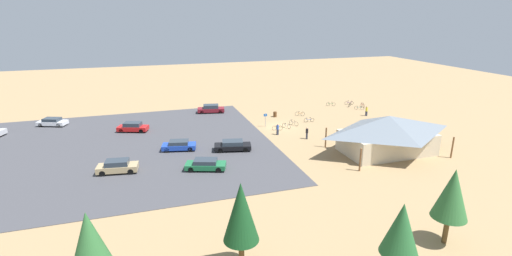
{
  "coord_description": "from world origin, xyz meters",
  "views": [
    {
      "loc": [
        20.32,
        51.2,
        16.94
      ],
      "look_at": [
        5.0,
        3.09,
        1.2
      ],
      "focal_mm": 25.78,
      "sensor_mm": 36.0,
      "label": 1
    }
  ],
  "objects_px": {
    "bicycle_blue_mid_cluster": "(309,120)",
    "car_black_back_corner": "(233,145)",
    "car_blue_near_entry": "(179,145)",
    "car_red_end_stall": "(133,127)",
    "bicycle_teal_yard_center": "(359,108)",
    "bicycle_orange_edge_north": "(300,114)",
    "car_tan_second_row": "(117,166)",
    "bicycle_white_near_sign": "(286,126)",
    "car_maroon_aisle_side": "(211,109)",
    "bicycle_silver_near_porch": "(294,123)",
    "trash_bin": "(275,114)",
    "bicycle_red_edge_south": "(363,105)",
    "visitor_crossing_yard": "(278,129)",
    "bicycle_yellow_by_bin": "(277,128)",
    "lot_sign": "(265,118)",
    "pine_center": "(452,194)",
    "car_white_mid_lot": "(52,122)",
    "visitor_by_pavilion": "(367,111)",
    "visitor_at_bikes": "(307,133)",
    "pine_west": "(241,212)",
    "pine_east": "(401,229)",
    "car_green_far_end": "(206,164)",
    "bike_pavilion": "(388,132)",
    "bicycle_purple_yard_left": "(349,103)",
    "bicycle_black_trailside": "(350,105)"
  },
  "relations": [
    {
      "from": "bicycle_blue_mid_cluster",
      "to": "car_black_back_corner",
      "type": "xyz_separation_m",
      "value": [
        15.11,
        8.94,
        0.36
      ]
    },
    {
      "from": "car_blue_near_entry",
      "to": "car_red_end_stall",
      "type": "bearing_deg",
      "value": -60.39
    },
    {
      "from": "bicycle_teal_yard_center",
      "to": "car_black_back_corner",
      "type": "distance_m",
      "value": 30.63
    },
    {
      "from": "bicycle_orange_edge_north",
      "to": "car_tan_second_row",
      "type": "height_order",
      "value": "car_tan_second_row"
    },
    {
      "from": "bicycle_white_near_sign",
      "to": "car_maroon_aisle_side",
      "type": "distance_m",
      "value": 15.69
    },
    {
      "from": "bicycle_silver_near_porch",
      "to": "car_tan_second_row",
      "type": "bearing_deg",
      "value": 22.79
    },
    {
      "from": "bicycle_white_near_sign",
      "to": "trash_bin",
      "type": "bearing_deg",
      "value": -95.15
    },
    {
      "from": "bicycle_red_edge_south",
      "to": "visitor_crossing_yard",
      "type": "bearing_deg",
      "value": 26.65
    },
    {
      "from": "bicycle_white_near_sign",
      "to": "car_red_end_stall",
      "type": "height_order",
      "value": "car_red_end_stall"
    },
    {
      "from": "bicycle_white_near_sign",
      "to": "bicycle_yellow_by_bin",
      "type": "bearing_deg",
      "value": 18.74
    },
    {
      "from": "lot_sign",
      "to": "car_blue_near_entry",
      "type": "bearing_deg",
      "value": 24.66
    },
    {
      "from": "pine_center",
      "to": "car_white_mid_lot",
      "type": "xyz_separation_m",
      "value": [
        35.07,
        -43.53,
        -3.47
      ]
    },
    {
      "from": "bicycle_red_edge_south",
      "to": "visitor_by_pavilion",
      "type": "height_order",
      "value": "visitor_by_pavilion"
    },
    {
      "from": "visitor_at_bikes",
      "to": "bicycle_orange_edge_north",
      "type": "bearing_deg",
      "value": -109.67
    },
    {
      "from": "car_blue_near_entry",
      "to": "visitor_by_pavilion",
      "type": "distance_m",
      "value": 33.63
    },
    {
      "from": "pine_west",
      "to": "bicycle_blue_mid_cluster",
      "type": "height_order",
      "value": "pine_west"
    },
    {
      "from": "car_black_back_corner",
      "to": "lot_sign",
      "type": "bearing_deg",
      "value": -130.79
    },
    {
      "from": "car_white_mid_lot",
      "to": "visitor_crossing_yard",
      "type": "xyz_separation_m",
      "value": [
        -32.24,
        14.8,
        0.19
      ]
    },
    {
      "from": "bicycle_orange_edge_north",
      "to": "car_red_end_stall",
      "type": "height_order",
      "value": "car_red_end_stall"
    },
    {
      "from": "car_maroon_aisle_side",
      "to": "lot_sign",
      "type": "bearing_deg",
      "value": 120.58
    },
    {
      "from": "lot_sign",
      "to": "pine_east",
      "type": "distance_m",
      "value": 35.46
    },
    {
      "from": "bicycle_silver_near_porch",
      "to": "bicycle_teal_yard_center",
      "type": "distance_m",
      "value": 16.44
    },
    {
      "from": "car_maroon_aisle_side",
      "to": "bicycle_blue_mid_cluster",
      "type": "bearing_deg",
      "value": 143.07
    },
    {
      "from": "pine_east",
      "to": "car_green_far_end",
      "type": "relative_size",
      "value": 1.15
    },
    {
      "from": "bicycle_red_edge_south",
      "to": "bike_pavilion",
      "type": "bearing_deg",
      "value": 63.57
    },
    {
      "from": "pine_east",
      "to": "bicycle_yellow_by_bin",
      "type": "distance_m",
      "value": 33.47
    },
    {
      "from": "bicycle_red_edge_south",
      "to": "car_red_end_stall",
      "type": "height_order",
      "value": "car_red_end_stall"
    },
    {
      "from": "bicycle_blue_mid_cluster",
      "to": "car_white_mid_lot",
      "type": "relative_size",
      "value": 0.36
    },
    {
      "from": "bicycle_silver_near_porch",
      "to": "car_tan_second_row",
      "type": "relative_size",
      "value": 0.35
    },
    {
      "from": "bicycle_red_edge_south",
      "to": "bicycle_blue_mid_cluster",
      "type": "bearing_deg",
      "value": 23.51
    },
    {
      "from": "bicycle_purple_yard_left",
      "to": "visitor_crossing_yard",
      "type": "relative_size",
      "value": 1.0
    },
    {
      "from": "bicycle_red_edge_south",
      "to": "car_blue_near_entry",
      "type": "relative_size",
      "value": 0.37
    },
    {
      "from": "pine_center",
      "to": "bicycle_blue_mid_cluster",
      "type": "bearing_deg",
      "value": -97.55
    },
    {
      "from": "lot_sign",
      "to": "car_white_mid_lot",
      "type": "distance_m",
      "value": 33.53
    },
    {
      "from": "car_white_mid_lot",
      "to": "pine_west",
      "type": "bearing_deg",
      "value": 115.09
    },
    {
      "from": "bicycle_blue_mid_cluster",
      "to": "car_tan_second_row",
      "type": "relative_size",
      "value": 0.37
    },
    {
      "from": "bicycle_teal_yard_center",
      "to": "car_black_back_corner",
      "type": "relative_size",
      "value": 0.27
    },
    {
      "from": "car_black_back_corner",
      "to": "visitor_at_bikes",
      "type": "distance_m",
      "value": 11.2
    },
    {
      "from": "lot_sign",
      "to": "trash_bin",
      "type": "bearing_deg",
      "value": -124.93
    },
    {
      "from": "pine_center",
      "to": "bicycle_silver_near_porch",
      "type": "bearing_deg",
      "value": -92.28
    },
    {
      "from": "bike_pavilion",
      "to": "car_tan_second_row",
      "type": "height_order",
      "value": "bike_pavilion"
    },
    {
      "from": "bicycle_orange_edge_north",
      "to": "bicycle_black_trailside",
      "type": "xyz_separation_m",
      "value": [
        -11.8,
        -3.22,
        -0.02
      ]
    },
    {
      "from": "bicycle_black_trailside",
      "to": "visitor_at_bikes",
      "type": "height_order",
      "value": "visitor_at_bikes"
    },
    {
      "from": "trash_bin",
      "to": "car_green_far_end",
      "type": "bearing_deg",
      "value": 50.61
    },
    {
      "from": "bicycle_orange_edge_north",
      "to": "visitor_crossing_yard",
      "type": "xyz_separation_m",
      "value": [
        7.39,
        8.52,
        0.49
      ]
    },
    {
      "from": "pine_west",
      "to": "car_red_end_stall",
      "type": "height_order",
      "value": "pine_west"
    },
    {
      "from": "bicycle_orange_edge_north",
      "to": "car_black_back_corner",
      "type": "relative_size",
      "value": 0.31
    },
    {
      "from": "bicycle_purple_yard_left",
      "to": "bicycle_teal_yard_center",
      "type": "distance_m",
      "value": 4.06
    },
    {
      "from": "visitor_by_pavilion",
      "to": "pine_east",
      "type": "bearing_deg",
      "value": 58.86
    },
    {
      "from": "pine_west",
      "to": "visitor_by_pavilion",
      "type": "relative_size",
      "value": 3.69
    }
  ]
}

